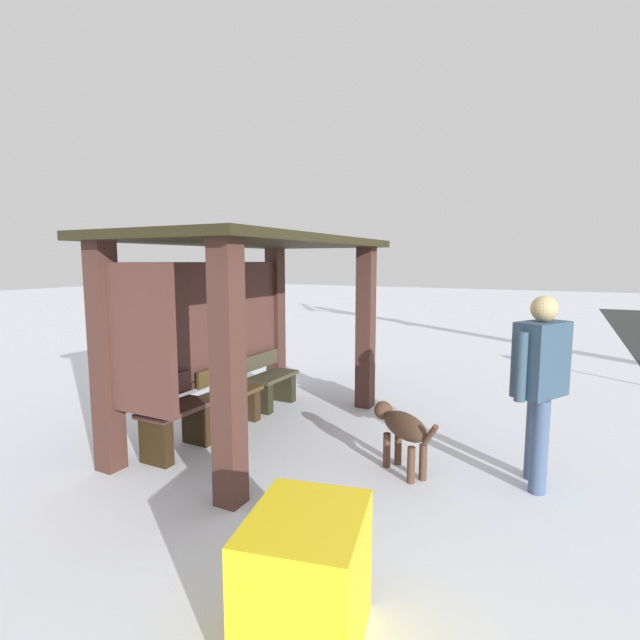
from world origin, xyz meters
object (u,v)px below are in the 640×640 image
bus_shelter (240,295)px  grit_bin (306,581)px  person_walking (540,376)px  bench_right_inside (271,384)px  dog (402,428)px  bench_center_inside (230,401)px  bench_left_inside (176,421)px

bus_shelter → grit_bin: 3.36m
person_walking → bench_right_inside: bearing=75.4°
dog → bus_shelter: bearing=85.6°
bench_center_inside → dog: 2.19m
bus_shelter → person_walking: bearing=-87.8°
bench_center_inside → bench_right_inside: size_ratio=1.00×
bus_shelter → bench_right_inside: bus_shelter is taller
bus_shelter → dog: bus_shelter is taller
bench_left_inside → dog: size_ratio=1.05×
bench_left_inside → bench_right_inside: bench_left_inside is taller
person_walking → bench_left_inside: bearing=105.3°
person_walking → dog: person_walking is taller
person_walking → grit_bin: size_ratio=2.37×
bus_shelter → grit_bin: bearing=-137.6°
bench_right_inside → grit_bin: bench_right_inside is taller
bus_shelter → bench_right_inside: size_ratio=4.30×
bus_shelter → bench_left_inside: (-0.79, 0.24, -1.24)m
bus_shelter → person_walking: (0.11, -3.05, -0.59)m
bench_right_inside → grit_bin: bearing=-144.4°
bus_shelter → bench_left_inside: size_ratio=4.30×
bench_left_inside → bench_right_inside: 1.76m
bench_right_inside → grit_bin: size_ratio=1.11×
bus_shelter → dog: (-0.15, -1.93, -1.16)m
bus_shelter → bench_center_inside: (0.09, 0.24, -1.27)m
bench_center_inside → grit_bin: (-2.41, -2.35, 0.05)m
bench_right_inside → person_walking: size_ratio=0.47×
bench_center_inside → dog: bench_center_inside is taller
bus_shelter → dog: size_ratio=4.51×
bench_left_inside → bench_right_inside: (1.76, 0.00, -0.02)m
dog → grit_bin: size_ratio=1.06×
grit_bin → bench_center_inside: bearing=44.4°
grit_bin → dog: bearing=4.8°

